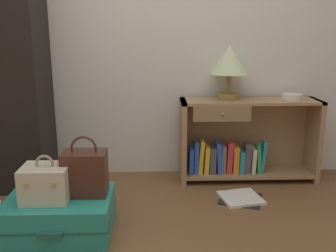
% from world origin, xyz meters
% --- Properties ---
extents(back_wall, '(6.40, 0.10, 2.60)m').
position_xyz_m(back_wall, '(0.00, 1.50, 1.30)').
color(back_wall, silver).
rests_on(back_wall, ground_plane).
extents(bookshelf, '(1.12, 0.32, 0.67)m').
position_xyz_m(bookshelf, '(0.76, 1.28, 0.32)').
color(bookshelf, '#A37A51').
rests_on(bookshelf, ground_plane).
extents(table_lamp, '(0.31, 0.31, 0.43)m').
position_xyz_m(table_lamp, '(0.64, 1.30, 0.96)').
color(table_lamp, olive).
rests_on(table_lamp, bookshelf).
extents(bowl, '(0.16, 0.16, 0.04)m').
position_xyz_m(bowl, '(1.15, 1.28, 0.69)').
color(bowl, silver).
rests_on(bowl, bookshelf).
extents(suitcase_large, '(0.63, 0.49, 0.23)m').
position_xyz_m(suitcase_large, '(-0.53, 0.43, 0.12)').
color(suitcase_large, teal).
rests_on(suitcase_large, ground_plane).
extents(train_case, '(0.27, 0.23, 0.28)m').
position_xyz_m(train_case, '(-0.59, 0.40, 0.34)').
color(train_case, beige).
rests_on(train_case, suitcase_large).
extents(handbag, '(0.26, 0.18, 0.37)m').
position_xyz_m(handbag, '(-0.38, 0.48, 0.37)').
color(handbag, '#472319').
rests_on(handbag, suitcase_large).
extents(open_book_on_floor, '(0.38, 0.37, 0.02)m').
position_xyz_m(open_book_on_floor, '(0.67, 0.86, 0.01)').
color(open_book_on_floor, white).
rests_on(open_book_on_floor, ground_plane).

